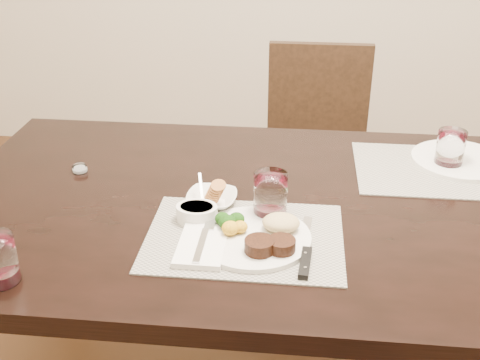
# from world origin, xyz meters

# --- Properties ---
(dining_table) EXTENTS (2.00, 1.00, 0.75)m
(dining_table) POSITION_xyz_m (0.00, 0.00, 0.67)
(dining_table) COLOR black
(dining_table) RESTS_ON ground
(chair_far) EXTENTS (0.42, 0.42, 0.90)m
(chair_far) POSITION_xyz_m (0.00, 0.93, 0.50)
(chair_far) COLOR black
(chair_far) RESTS_ON ground
(placemat_near) EXTENTS (0.46, 0.34, 0.00)m
(placemat_near) POSITION_xyz_m (-0.19, -0.18, 0.75)
(placemat_near) COLOR gray
(placemat_near) RESTS_ON dining_table
(placemat_far) EXTENTS (0.46, 0.34, 0.00)m
(placemat_far) POSITION_xyz_m (0.32, 0.23, 0.75)
(placemat_far) COLOR gray
(placemat_far) RESTS_ON dining_table
(dinner_plate) EXTENTS (0.27, 0.27, 0.05)m
(dinner_plate) POSITION_xyz_m (-0.16, -0.19, 0.77)
(dinner_plate) COLOR silver
(dinner_plate) RESTS_ON placemat_near
(napkin_fork) EXTENTS (0.11, 0.19, 0.02)m
(napkin_fork) POSITION_xyz_m (-0.28, -0.23, 0.76)
(napkin_fork) COLOR white
(napkin_fork) RESTS_ON placemat_near
(steak_knife) EXTENTS (0.03, 0.26, 0.01)m
(steak_knife) POSITION_xyz_m (-0.05, -0.25, 0.76)
(steak_knife) COLOR silver
(steak_knife) RESTS_ON placemat_near
(cracker_bowl) EXTENTS (0.14, 0.14, 0.06)m
(cracker_bowl) POSITION_xyz_m (-0.29, -0.04, 0.77)
(cracker_bowl) COLOR silver
(cracker_bowl) RESTS_ON placemat_near
(sauce_ramekin) EXTENTS (0.10, 0.15, 0.08)m
(sauce_ramekin) POSITION_xyz_m (-0.31, -0.12, 0.78)
(sauce_ramekin) COLOR silver
(sauce_ramekin) RESTS_ON placemat_near
(wine_glass_near) EXTENTS (0.08, 0.08, 0.11)m
(wine_glass_near) POSITION_xyz_m (-0.14, -0.08, 0.80)
(wine_glass_near) COLOR silver
(wine_glass_near) RESTS_ON placemat_near
(far_plate) EXTENTS (0.28, 0.28, 0.01)m
(far_plate) POSITION_xyz_m (0.40, 0.29, 0.76)
(far_plate) COLOR silver
(far_plate) RESTS_ON placemat_far
(wine_glass_far) EXTENTS (0.08, 0.08, 0.11)m
(wine_glass_far) POSITION_xyz_m (0.36, 0.26, 0.80)
(wine_glass_far) COLOR silver
(wine_glass_far) RESTS_ON placemat_far
(salt_cellar) EXTENTS (0.04, 0.04, 0.02)m
(salt_cellar) POSITION_xyz_m (-0.69, 0.11, 0.76)
(salt_cellar) COLOR silver
(salt_cellar) RESTS_ON dining_table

